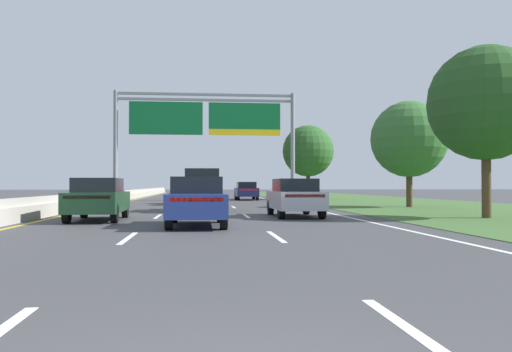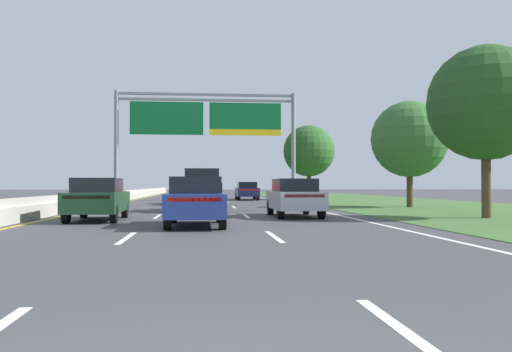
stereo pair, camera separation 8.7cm
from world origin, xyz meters
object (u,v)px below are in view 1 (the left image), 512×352
object	(u,v)px
pickup_truck_red	(199,188)
car_blue_centre_lane_sedan	(197,200)
car_black_centre_lane_suv	(202,189)
car_silver_right_lane_sedan	(295,197)
roadside_tree_far	(308,151)
car_darkgreen_left_lane_sedan	(98,198)
car_navy_right_lane_sedan	(246,191)
roadside_tree_mid	(409,139)
overhead_sign_gantry	(206,123)
roadside_tree_near	(486,103)

from	to	relation	value
pickup_truck_red	car_blue_centre_lane_sedan	bearing A→B (deg)	-179.03
car_black_centre_lane_suv	car_silver_right_lane_sedan	xyz separation A→B (m)	(3.82, -5.24, -0.28)
pickup_truck_red	roadside_tree_far	xyz separation A→B (m)	(9.84, 11.13, 3.33)
car_darkgreen_left_lane_sedan	car_navy_right_lane_sedan	distance (m)	26.87
car_black_centre_lane_suv	roadside_tree_mid	xyz separation A→B (m)	(12.12, 3.09, 2.90)
pickup_truck_red	car_navy_right_lane_sedan	size ratio (longest dim) A/B	1.23
car_navy_right_lane_sedan	roadside_tree_mid	xyz separation A→B (m)	(8.29, -15.87, 3.18)
overhead_sign_gantry	roadside_tree_near	size ratio (longest dim) A/B	2.21
pickup_truck_red	roadside_tree_mid	xyz separation A→B (m)	(12.29, -6.54, 2.93)
car_navy_right_lane_sedan	roadside_tree_mid	size ratio (longest dim) A/B	0.70
car_silver_right_lane_sedan	roadside_tree_far	size ratio (longest dim) A/B	0.65
car_black_centre_lane_suv	roadside_tree_far	size ratio (longest dim) A/B	0.70
pickup_truck_red	car_navy_right_lane_sedan	distance (m)	10.15
roadside_tree_mid	roadside_tree_far	bearing A→B (deg)	97.89
car_navy_right_lane_sedan	roadside_tree_near	world-z (taller)	roadside_tree_near
roadside_tree_far	overhead_sign_gantry	bearing A→B (deg)	-159.52
car_darkgreen_left_lane_sedan	roadside_tree_far	xyz separation A→B (m)	(13.52, 27.55, 3.59)
car_black_centre_lane_suv	car_navy_right_lane_sedan	bearing A→B (deg)	-11.19
roadside_tree_far	pickup_truck_red	bearing A→B (deg)	-131.48
pickup_truck_red	roadside_tree_far	size ratio (longest dim) A/B	0.80
roadside_tree_mid	car_black_centre_lane_suv	bearing A→B (deg)	-165.69
overhead_sign_gantry	roadside_tree_mid	xyz separation A→B (m)	(11.81, -14.17, -2.45)
pickup_truck_red	car_blue_centre_lane_sedan	world-z (taller)	pickup_truck_red
roadside_tree_mid	roadside_tree_far	world-z (taller)	roadside_tree_far
car_darkgreen_left_lane_sedan	car_blue_centre_lane_sedan	world-z (taller)	same
pickup_truck_red	car_black_centre_lane_suv	distance (m)	9.63
car_darkgreen_left_lane_sedan	car_blue_centre_lane_sedan	size ratio (longest dim) A/B	1.01
overhead_sign_gantry	roadside_tree_far	world-z (taller)	overhead_sign_gantry
car_silver_right_lane_sedan	car_darkgreen_left_lane_sedan	bearing A→B (deg)	100.95
car_navy_right_lane_sedan	overhead_sign_gantry	bearing A→B (deg)	115.54
overhead_sign_gantry	roadside_tree_near	world-z (taller)	overhead_sign_gantry
car_darkgreen_left_lane_sedan	overhead_sign_gantry	bearing A→B (deg)	-10.92
car_silver_right_lane_sedan	pickup_truck_red	bearing A→B (deg)	14.56
car_silver_right_lane_sedan	car_blue_centre_lane_sedan	xyz separation A→B (m)	(-4.00, -4.61, 0.00)
pickup_truck_red	car_darkgreen_left_lane_sedan	bearing A→B (deg)	168.37
pickup_truck_red	car_black_centre_lane_suv	size ratio (longest dim) A/B	1.15
overhead_sign_gantry	car_blue_centre_lane_sedan	size ratio (longest dim) A/B	3.42
pickup_truck_red	car_darkgreen_left_lane_sedan	distance (m)	16.83
roadside_tree_near	roadside_tree_mid	xyz separation A→B (m)	(0.98, 10.22, -0.54)
car_blue_centre_lane_sedan	roadside_tree_mid	size ratio (longest dim) A/B	0.70
car_navy_right_lane_sedan	car_black_centre_lane_suv	bearing A→B (deg)	168.39
car_blue_centre_lane_sedan	roadside_tree_far	distance (m)	32.36
overhead_sign_gantry	car_navy_right_lane_sedan	xyz separation A→B (m)	(3.53, 1.70, -5.63)
car_silver_right_lane_sedan	car_darkgreen_left_lane_sedan	world-z (taller)	same
car_blue_centre_lane_sedan	roadside_tree_near	world-z (taller)	roadside_tree_near
overhead_sign_gantry	car_darkgreen_left_lane_sedan	world-z (taller)	overhead_sign_gantry
overhead_sign_gantry	roadside_tree_far	bearing A→B (deg)	20.48
roadside_tree_mid	roadside_tree_far	distance (m)	17.84
pickup_truck_red	car_silver_right_lane_sedan	bearing A→B (deg)	-164.00
overhead_sign_gantry	car_darkgreen_left_lane_sedan	size ratio (longest dim) A/B	3.40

